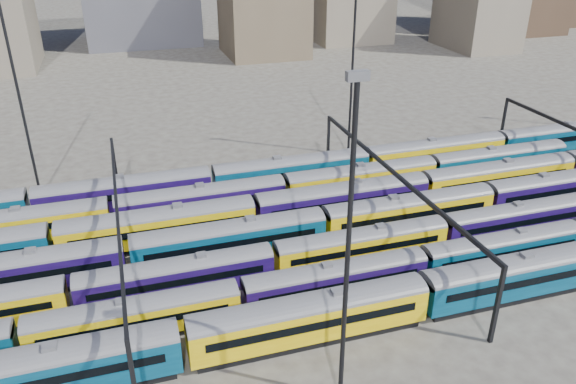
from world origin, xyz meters
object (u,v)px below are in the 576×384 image
object	(u,v)px
rake_0	(422,291)
rake_2	(273,257)
rake_1	(240,294)
mast_2	(348,243)

from	to	relation	value
rake_0	rake_2	bearing A→B (deg)	138.60
rake_1	rake_2	size ratio (longest dim) A/B	0.96
rake_1	mast_2	world-z (taller)	mast_2
rake_0	mast_2	bearing A→B (deg)	-147.12
rake_2	mast_2	world-z (taller)	mast_2
mast_2	rake_2	bearing A→B (deg)	91.72
rake_0	rake_2	size ratio (longest dim) A/B	1.12
rake_0	rake_2	xyz separation A→B (m)	(-11.34, 10.00, -0.30)
rake_0	mast_2	distance (m)	17.05
rake_1	mast_2	bearing A→B (deg)	-67.05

